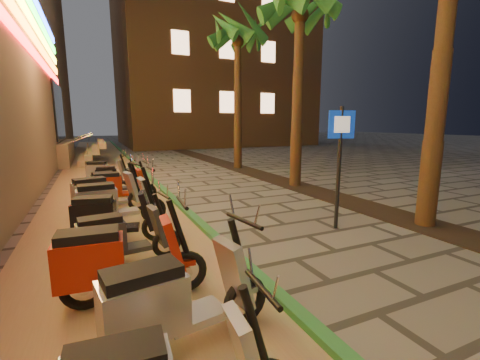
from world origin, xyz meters
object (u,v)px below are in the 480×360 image
scooter_9 (103,194)px  scooter_10 (117,187)px  scooter_11 (111,183)px  scooter_12 (114,177)px  scooter_7 (110,218)px  pedestrian_sign (340,151)px  scooter_5 (115,262)px  scooter_6 (118,238)px  scooter_4 (172,302)px  scooter_13 (104,172)px  scooter_8 (112,203)px

scooter_9 → scooter_10: size_ratio=1.06×
scooter_11 → scooter_12: (0.14, 1.17, -0.01)m
scooter_9 → scooter_12: (0.43, 3.12, -0.09)m
scooter_10 → scooter_9: bearing=-114.6°
scooter_7 → scooter_9: 2.01m
scooter_9 → pedestrian_sign: bearing=-48.0°
scooter_5 → scooter_12: bearing=91.1°
scooter_6 → scooter_7: (-0.07, 1.08, 0.04)m
pedestrian_sign → scooter_4: bearing=-134.7°
pedestrian_sign → scooter_5: pedestrian_sign is taller
scooter_12 → scooter_13: 1.11m
scooter_9 → scooter_11: scooter_9 is taller
scooter_4 → scooter_11: scooter_4 is taller
pedestrian_sign → scooter_12: bearing=138.7°
scooter_11 → pedestrian_sign: bearing=-56.2°
pedestrian_sign → scooter_13: 8.45m
scooter_9 → scooter_4: bearing=-99.3°
scooter_5 → scooter_6: scooter_5 is taller
scooter_9 → scooter_10: scooter_9 is taller
scooter_4 → scooter_12: bearing=80.5°
scooter_13 → scooter_9: bearing=-74.6°
pedestrian_sign → scooter_5: bearing=-150.2°
scooter_5 → scooter_9: scooter_5 is taller
scooter_5 → scooter_7: (0.04, 2.13, -0.03)m
scooter_6 → scooter_9: (-0.12, 3.09, 0.06)m
scooter_8 → scooter_11: size_ratio=1.20×
scooter_11 → scooter_13: (-0.11, 2.25, 0.03)m
scooter_7 → scooter_13: scooter_7 is taller
scooter_5 → scooter_10: scooter_5 is taller
scooter_4 → scooter_7: scooter_4 is taller
scooter_8 → scooter_10: size_ratio=1.08×
scooter_4 → scooter_9: size_ratio=1.00×
scooter_6 → scooter_10: size_ratio=0.94×
scooter_7 → scooter_10: bearing=95.0°
scooter_9 → scooter_13: bearing=73.4°
scooter_7 → scooter_11: size_ratio=1.12×
scooter_6 → scooter_13: scooter_13 is taller
pedestrian_sign → scooter_13: (-4.28, 7.19, -1.15)m
scooter_10 → scooter_11: 0.94m
scooter_7 → scooter_11: 3.97m
scooter_9 → scooter_12: scooter_9 is taller
scooter_4 → scooter_10: scooter_4 is taller
scooter_11 → scooter_13: scooter_13 is taller
scooter_5 → scooter_9: (-0.01, 4.14, -0.01)m
pedestrian_sign → scooter_8: bearing=170.8°
scooter_7 → scooter_13: 6.21m
scooter_4 → scooter_6: size_ratio=1.13×
scooter_6 → scooter_9: bearing=85.5°
scooter_5 → scooter_8: bearing=92.0°
pedestrian_sign → scooter_9: bearing=161.5°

